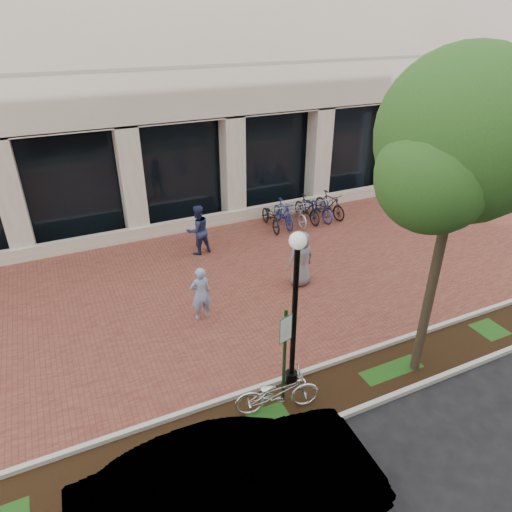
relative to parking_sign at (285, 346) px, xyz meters
name	(u,v)px	position (x,y,z in m)	size (l,w,h in m)	color
ground	(235,284)	(0.96, 5.05, -1.56)	(120.00, 120.00, 0.00)	black
brick_plaza	(235,284)	(0.96, 5.05, -1.55)	(40.00, 9.00, 0.01)	brown
planting_strip	(325,394)	(0.96, -0.20, -1.55)	(40.00, 1.50, 0.01)	black
curb_plaza_side	(308,371)	(0.96, 0.55, -1.50)	(40.00, 0.12, 0.12)	beige
curb_street_side	(344,415)	(0.96, -0.95, -1.50)	(40.00, 0.12, 0.12)	beige
parking_sign	(285,346)	(0.00, 0.00, 0.00)	(0.34, 0.07, 2.45)	#133617
lamppost	(295,304)	(0.45, 0.45, 0.64)	(0.36, 0.36, 3.87)	black
street_tree	(462,147)	(3.45, -0.37, 3.84)	(3.95, 3.29, 7.25)	#4A3E2A
locked_bicycle	(278,393)	(-0.22, -0.15, -1.07)	(0.65, 1.86, 0.98)	silver
pedestrian_left	(201,294)	(-0.59, 3.76, -0.75)	(0.59, 0.38, 1.61)	#88A3CB
pedestrian_mid	(198,230)	(0.61, 7.54, -0.65)	(0.88, 0.68, 1.81)	navy
pedestrian_right	(301,259)	(2.82, 4.18, -0.65)	(0.88, 0.57, 1.80)	slate
bollard	(393,188)	(10.53, 9.01, -1.09)	(0.12, 0.12, 0.91)	silver
bike_rack_cluster	(301,211)	(5.24, 8.35, -1.04)	(3.56, 1.92, 1.08)	black
sedan_near_curb	(234,494)	(-2.04, -2.12, -0.72)	(1.77, 5.06, 1.67)	#A5A5A9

